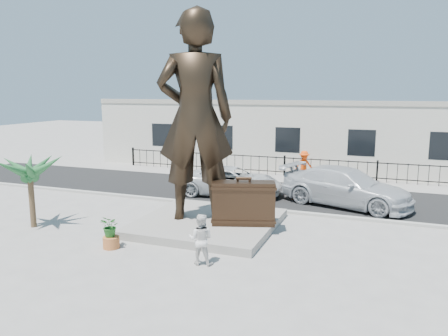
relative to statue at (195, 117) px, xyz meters
The scene contains 16 objects.
ground 4.68m from the statue, 56.91° to the right, with size 100.00×100.00×0.00m, color #9E9991.
street 7.81m from the statue, 81.05° to the left, with size 40.00×7.00×0.01m, color black.
curb 5.25m from the statue, 70.97° to the left, with size 40.00×0.25×0.12m, color #A5A399.
far_sidewalk 11.33m from the statue, 84.45° to the left, with size 40.00×2.50×0.02m, color #9E9991.
plinth 4.18m from the statue, ahead, with size 5.20×5.20×0.30m, color gray.
fence 11.88m from the statue, 84.84° to the left, with size 22.00×0.10×1.20m, color black.
building 15.62m from the statue, 86.24° to the left, with size 28.00×7.00×4.40m, color silver.
statue is the anchor object (origin of this frame).
suitcase 3.77m from the statue, ahead, with size 2.34×0.74×1.65m, color #301F14.
tourist 5.33m from the statue, 63.85° to the right, with size 0.78×0.60×1.60m, color silver.
car_white 6.36m from the statue, 94.08° to the left, with size 2.39×5.19×1.44m, color silver.
car_silver 8.14m from the statue, 44.40° to the left, with size 2.46×6.06×1.76m, color silver.
worker 11.13m from the statue, 76.89° to the left, with size 1.14×0.65×1.76m, color #FF4B0D.
palm_tree 7.71m from the statue, 157.11° to the right, with size 1.80×1.80×3.20m, color #1E5328, non-canonical shape.
planter 5.57m from the statue, 115.79° to the right, with size 0.56×0.56×0.40m, color #C06832.
shrub 5.17m from the statue, 115.79° to the right, with size 0.66×0.57×0.73m, color #1F5B1D.
Camera 1 is at (5.92, -13.77, 5.29)m, focal length 35.00 mm.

